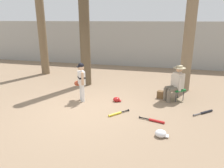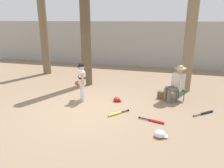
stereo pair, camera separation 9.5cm
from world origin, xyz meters
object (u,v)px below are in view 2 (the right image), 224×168
tree_behind_spectator (189,45)px  tree_far_left (44,31)px  bat_red_barrel (154,121)px  batting_helmet_red (117,100)px  young_ballplayer (82,79)px  batting_helmet_white (160,134)px  bat_black_composite (205,113)px  tree_near_player (85,17)px  bat_yellow_trainer (116,114)px  folding_stool (178,90)px  seated_spectator (176,83)px  handbag_beside_stool (163,95)px

tree_behind_spectator → tree_far_left: bearing=171.5°
bat_red_barrel → batting_helmet_red: (-1.33, 1.18, 0.03)m
young_ballplayer → batting_helmet_white: size_ratio=4.07×
tree_behind_spectator → bat_black_composite: size_ratio=6.89×
tree_near_player → bat_black_composite: bearing=-22.8°
bat_black_composite → bat_yellow_trainer: same height
tree_behind_spectator → bat_red_barrel: tree_behind_spectator is taller
bat_black_composite → bat_yellow_trainer: size_ratio=1.06×
folding_stool → seated_spectator: (-0.08, -0.06, 0.28)m
tree_behind_spectator → batting_helmet_red: bearing=-141.2°
bat_red_barrel → seated_spectator: bearing=72.7°
bat_red_barrel → bat_yellow_trainer: same height
young_ballplayer → bat_yellow_trainer: (1.39, -0.80, -0.71)m
tree_behind_spectator → bat_yellow_trainer: size_ratio=7.31×
young_ballplayer → tree_far_left: bearing=136.5°
tree_near_player → seated_spectator: size_ratio=5.10×
bat_black_composite → young_ballplayer: bearing=178.9°
handbag_beside_stool → batting_helmet_white: (0.03, -2.58, -0.05)m
young_ballplayer → batting_helmet_red: size_ratio=4.76×
young_ballplayer → tree_behind_spectator: bearing=30.5°
bat_black_composite → tree_near_player: bearing=157.2°
bat_black_composite → batting_helmet_red: (-2.74, 0.27, 0.03)m
young_ballplayer → seated_spectator: 3.15m
young_ballplayer → tree_far_left: (-3.19, 3.02, 1.35)m
handbag_beside_stool → batting_helmet_white: bearing=-89.4°
batting_helmet_white → batting_helmet_red: bearing=128.4°
young_ballplayer → seated_spectator: (3.05, 0.80, -0.10)m
tree_near_player → batting_helmet_red: bearing=-43.4°
tree_near_player → bat_black_composite: 5.51m
folding_stool → bat_black_composite: bearing=-50.1°
tree_behind_spectator → bat_yellow_trainer: tree_behind_spectator is taller
tree_behind_spectator → tree_far_left: size_ratio=0.91×
folding_stool → bat_yellow_trainer: 2.42m
bat_yellow_trainer → batting_helmet_white: bearing=-35.4°
tree_near_player → bat_black_composite: (4.42, -1.86, -2.71)m
handbag_beside_stool → seated_spectator: bearing=-9.8°
tree_far_left → bat_yellow_trainer: tree_far_left is taller
tree_behind_spectator → tree_far_left: 6.71m
tree_near_player → young_ballplayer: size_ratio=4.70×
tree_near_player → seated_spectator: (3.56, -0.98, -2.10)m
tree_near_player → bat_yellow_trainer: tree_near_player is taller
folding_stool → batting_helmet_red: folding_stool is taller
tree_near_player → bat_red_barrel: size_ratio=8.60×
tree_far_left → batting_helmet_white: tree_far_left is taller
seated_spectator → bat_black_composite: 1.37m
young_ballplayer → batting_helmet_white: (2.67, -1.71, -0.66)m
bat_red_barrel → folding_stool: bearing=70.8°
bat_black_composite → batting_helmet_red: 2.76m
tree_near_player → tree_behind_spectator: size_ratio=1.44×
tree_near_player → bat_red_barrel: 4.90m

